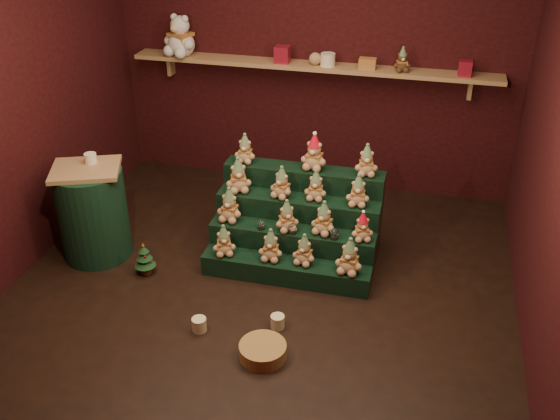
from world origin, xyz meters
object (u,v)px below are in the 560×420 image
(riser_tier_front, at_px, (286,271))
(mug_left, at_px, (199,325))
(snow_globe_c, at_px, (334,234))
(side_table, at_px, (93,212))
(snow_globe_a, at_px, (261,225))
(mini_christmas_tree, at_px, (145,259))
(wicker_basket, at_px, (263,351))
(brown_bear, at_px, (402,60))
(white_bear, at_px, (180,30))
(snow_globe_b, at_px, (292,228))
(mug_right, at_px, (278,322))

(riser_tier_front, height_order, mug_left, riser_tier_front)
(snow_globe_c, relative_size, side_table, 0.11)
(snow_globe_a, xyz_separation_m, mug_left, (-0.22, -0.94, -0.35))
(snow_globe_a, bearing_deg, side_table, -173.09)
(mini_christmas_tree, bearing_deg, wicker_basket, -30.91)
(riser_tier_front, height_order, snow_globe_c, snow_globe_c)
(snow_globe_c, xyz_separation_m, mug_left, (-0.83, -0.94, -0.35))
(brown_bear, bearing_deg, white_bear, 161.77)
(wicker_basket, bearing_deg, mini_christmas_tree, 149.09)
(riser_tier_front, bearing_deg, snow_globe_b, 84.35)
(snow_globe_c, xyz_separation_m, brown_bear, (0.33, 1.52, 1.02))
(snow_globe_c, bearing_deg, wicker_basket, -105.52)
(snow_globe_b, height_order, mug_right, snow_globe_b)
(wicker_basket, relative_size, brown_bear, 1.51)
(mini_christmas_tree, relative_size, white_bear, 0.59)
(snow_globe_c, relative_size, mug_right, 0.90)
(side_table, relative_size, mug_left, 7.78)
(snow_globe_a, relative_size, wicker_basket, 0.24)
(white_bear, bearing_deg, mug_right, -34.38)
(side_table, distance_m, brown_bear, 3.10)
(snow_globe_a, bearing_deg, snow_globe_b, 0.00)
(mug_right, bearing_deg, snow_globe_b, 95.16)
(snow_globe_b, distance_m, side_table, 1.72)
(brown_bear, bearing_deg, snow_globe_a, -139.91)
(mini_christmas_tree, xyz_separation_m, wicker_basket, (1.23, -0.73, -0.09))
(snow_globe_c, bearing_deg, brown_bear, 77.89)
(snow_globe_b, distance_m, white_bear, 2.44)
(snow_globe_c, height_order, wicker_basket, snow_globe_c)
(snow_globe_c, xyz_separation_m, wicker_basket, (-0.30, -1.09, -0.36))
(snow_globe_b, distance_m, brown_bear, 1.96)
(snow_globe_c, distance_m, brown_bear, 1.86)
(mug_left, bearing_deg, wicker_basket, -16.27)
(white_bear, relative_size, brown_bear, 2.29)
(mug_left, bearing_deg, snow_globe_c, 48.31)
(riser_tier_front, xyz_separation_m, mug_left, (-0.47, -0.78, -0.04))
(snow_globe_a, distance_m, wicker_basket, 1.19)
(side_table, bearing_deg, white_bear, 61.31)
(mini_christmas_tree, height_order, wicker_basket, mini_christmas_tree)
(snow_globe_b, relative_size, mug_left, 0.88)
(snow_globe_b, height_order, brown_bear, brown_bear)
(mug_right, distance_m, brown_bear, 2.74)
(snow_globe_a, bearing_deg, mug_left, -103.19)
(brown_bear, bearing_deg, side_table, -162.78)
(snow_globe_b, relative_size, side_table, 0.11)
(riser_tier_front, distance_m, wicker_basket, 0.93)
(white_bear, bearing_deg, brown_bear, 21.06)
(wicker_basket, bearing_deg, brown_bear, 76.46)
(riser_tier_front, relative_size, mug_left, 12.96)
(mug_left, bearing_deg, mini_christmas_tree, 140.22)
(mug_left, distance_m, wicker_basket, 0.55)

